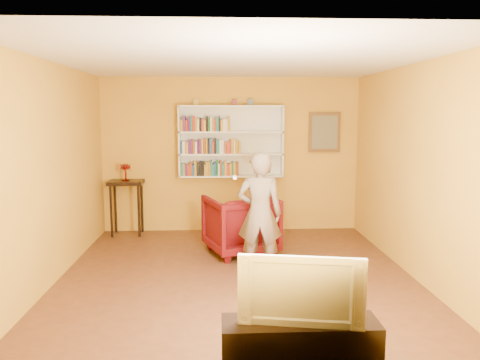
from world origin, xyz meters
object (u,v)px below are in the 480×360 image
at_px(console_table, 126,190).
at_px(armchair, 240,224).
at_px(person, 260,214).
at_px(television, 301,287).
at_px(bookshelf, 231,141).
at_px(tv_cabinet, 300,348).
at_px(ruby_lustre, 126,168).

relative_size(console_table, armchair, 0.98).
distance_m(person, television, 2.41).
bearing_deg(bookshelf, tv_cabinet, -84.94).
bearing_deg(tv_cabinet, television, 0.00).
xyz_separation_m(console_table, television, (2.21, -4.50, -0.06)).
height_order(bookshelf, television, bookshelf).
bearing_deg(bookshelf, person, -82.35).
bearing_deg(ruby_lustre, television, -63.82).
xyz_separation_m(bookshelf, armchair, (0.10, -1.34, -1.16)).
height_order(person, television, person).
bearing_deg(television, bookshelf, 105.24).
bearing_deg(console_table, television, -63.82).
bearing_deg(person, ruby_lustre, -38.56).
xyz_separation_m(armchair, tv_cabinet, (0.31, -3.32, -0.21)).
bearing_deg(person, armchair, -71.14).
height_order(tv_cabinet, television, television).
relative_size(ruby_lustre, television, 0.30).
height_order(armchair, tv_cabinet, armchair).
height_order(bookshelf, ruby_lustre, bookshelf).
bearing_deg(person, television, 98.98).
relative_size(armchair, television, 0.99).
bearing_deg(bookshelf, television, -84.94).
bearing_deg(tv_cabinet, person, 92.61).
distance_m(bookshelf, console_table, 1.98).
bearing_deg(armchair, television, 76.05).
bearing_deg(television, console_table, 126.36).
height_order(console_table, ruby_lustre, ruby_lustre).
distance_m(tv_cabinet, television, 0.50).
bearing_deg(person, bookshelf, -75.98).
distance_m(console_table, television, 5.01).
relative_size(armchair, person, 0.60).
distance_m(console_table, armchair, 2.26).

